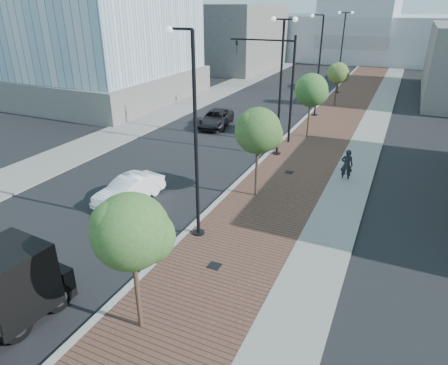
% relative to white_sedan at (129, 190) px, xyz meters
% --- Properties ---
extents(sidewalk, '(7.00, 140.00, 0.12)m').
position_rel_white_sedan_xyz_m(sidewalk, '(8.05, 28.40, -0.64)').
color(sidewalk, '#4C2D23').
rests_on(sidewalk, ground).
extents(concrete_strip, '(2.40, 140.00, 0.13)m').
position_rel_white_sedan_xyz_m(concrete_strip, '(10.75, 28.40, -0.63)').
color(concrete_strip, slate).
rests_on(concrete_strip, ground).
extents(curb, '(0.30, 140.00, 0.14)m').
position_rel_white_sedan_xyz_m(curb, '(4.55, 28.40, -0.63)').
color(curb, gray).
rests_on(curb, ground).
extents(west_sidewalk, '(4.00, 140.00, 0.12)m').
position_rel_white_sedan_xyz_m(west_sidewalk, '(-8.45, 28.40, -0.64)').
color(west_sidewalk, slate).
rests_on(west_sidewalk, ground).
extents(white_sedan, '(2.26, 4.45, 1.40)m').
position_rel_white_sedan_xyz_m(white_sedan, '(0.00, 0.00, 0.00)').
color(white_sedan, white).
rests_on(white_sedan, ground).
extents(dark_car_mid, '(3.25, 5.46, 1.42)m').
position_rel_white_sedan_xyz_m(dark_car_mid, '(-2.11, 15.31, 0.01)').
color(dark_car_mid, black).
rests_on(dark_car_mid, ground).
extents(dark_car_far, '(2.36, 4.74, 1.32)m').
position_rel_white_sedan_xyz_m(dark_car_far, '(0.99, 36.34, -0.04)').
color(dark_car_far, black).
rests_on(dark_car_far, ground).
extents(pedestrian, '(0.76, 0.53, 2.01)m').
position_rel_white_sedan_xyz_m(pedestrian, '(10.37, 7.89, 0.30)').
color(pedestrian, black).
rests_on(pedestrian, ground).
extents(streetlight_1, '(1.44, 0.56, 9.21)m').
position_rel_white_sedan_xyz_m(streetlight_1, '(5.03, -1.60, 3.64)').
color(streetlight_1, black).
rests_on(streetlight_1, ground).
extents(streetlight_2, '(1.72, 0.56, 9.28)m').
position_rel_white_sedan_xyz_m(streetlight_2, '(5.15, 10.40, 4.12)').
color(streetlight_2, black).
rests_on(streetlight_2, ground).
extents(streetlight_3, '(1.44, 0.56, 9.21)m').
position_rel_white_sedan_xyz_m(streetlight_3, '(5.03, 22.40, 3.64)').
color(streetlight_3, black).
rests_on(streetlight_3, ground).
extents(streetlight_4, '(1.72, 0.56, 9.28)m').
position_rel_white_sedan_xyz_m(streetlight_4, '(5.15, 34.40, 4.12)').
color(streetlight_4, black).
rests_on(streetlight_4, ground).
extents(traffic_mast, '(5.09, 0.20, 8.00)m').
position_rel_white_sedan_xyz_m(traffic_mast, '(4.25, 13.40, 4.28)').
color(traffic_mast, black).
rests_on(traffic_mast, ground).
extents(tree_0, '(2.43, 2.39, 4.98)m').
position_rel_white_sedan_xyz_m(tree_0, '(6.19, -7.58, 3.07)').
color(tree_0, '#382619').
rests_on(tree_0, ground).
extents(tree_1, '(2.51, 2.48, 5.13)m').
position_rel_white_sedan_xyz_m(tree_1, '(6.19, 3.42, 3.17)').
color(tree_1, '#382619').
rests_on(tree_1, ground).
extents(tree_2, '(2.61, 2.60, 5.16)m').
position_rel_white_sedan_xyz_m(tree_2, '(6.19, 15.42, 3.15)').
color(tree_2, '#382619').
rests_on(tree_2, ground).
extents(tree_3, '(2.25, 2.18, 4.57)m').
position_rel_white_sedan_xyz_m(tree_3, '(6.19, 27.42, 2.77)').
color(tree_3, '#382619').
rests_on(tree_3, ground).
extents(tower_podium, '(19.00, 19.00, 3.00)m').
position_rel_white_sedan_xyz_m(tower_podium, '(-19.45, 20.40, 0.80)').
color(tower_podium, '#655F5B').
rests_on(tower_podium, ground).
extents(convention_center, '(50.00, 30.00, 50.00)m').
position_rel_white_sedan_xyz_m(convention_center, '(2.55, 73.40, 5.30)').
color(convention_center, '#AFB5BA').
rests_on(convention_center, ground).
extents(commercial_block_nw, '(14.00, 20.00, 10.00)m').
position_rel_white_sedan_xyz_m(commercial_block_nw, '(-15.45, 48.40, 4.30)').
color(commercial_block_nw, '#625C58').
rests_on(commercial_block_nw, ground).
extents(utility_cover_1, '(0.50, 0.50, 0.02)m').
position_rel_white_sedan_xyz_m(utility_cover_1, '(6.95, -3.60, -0.57)').
color(utility_cover_1, black).
rests_on(utility_cover_1, sidewalk).
extents(utility_cover_2, '(0.50, 0.50, 0.02)m').
position_rel_white_sedan_xyz_m(utility_cover_2, '(6.95, 7.40, -0.57)').
color(utility_cover_2, black).
rests_on(utility_cover_2, sidewalk).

